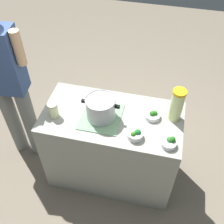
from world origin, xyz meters
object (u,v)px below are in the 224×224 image
object	(u,v)px
broccoli_bowl_back	(135,134)
cooking_pot	(101,108)
person_cook	(8,85)
mason_jar	(53,110)
broccoli_bowl_front	(153,115)
lemonade_pitcher	(177,105)
broccoli_bowl_center	(169,142)

from	to	relation	value
broccoli_bowl_back	cooking_pot	bearing A→B (deg)	-25.21
cooking_pot	person_cook	xyz separation A→B (m)	(0.89, -0.12, -0.03)
mason_jar	broccoli_bowl_front	world-z (taller)	mason_jar
mason_jar	broccoli_bowl_back	world-z (taller)	mason_jar
cooking_pot	broccoli_bowl_back	size ratio (longest dim) A/B	2.53
mason_jar	person_cook	world-z (taller)	person_cook
broccoli_bowl_back	broccoli_bowl_front	bearing A→B (deg)	-113.42
cooking_pot	lemonade_pitcher	distance (m)	0.61
broccoli_bowl_front	person_cook	world-z (taller)	person_cook
cooking_pot	mason_jar	world-z (taller)	cooking_pot
lemonade_pitcher	broccoli_bowl_center	size ratio (longest dim) A/B	2.52
broccoli_bowl_front	broccoli_bowl_center	world-z (taller)	broccoli_bowl_center
cooking_pot	person_cook	distance (m)	0.90
broccoli_bowl_center	broccoli_bowl_back	bearing A→B (deg)	-3.01
mason_jar	lemonade_pitcher	bearing A→B (deg)	-168.30
cooking_pot	broccoli_bowl_front	distance (m)	0.44
lemonade_pitcher	broccoli_bowl_center	bearing A→B (deg)	87.12
broccoli_bowl_front	person_cook	distance (m)	1.31
mason_jar	cooking_pot	bearing A→B (deg)	-169.35
mason_jar	person_cook	size ratio (longest dim) A/B	0.08
broccoli_bowl_center	cooking_pot	bearing A→B (deg)	-15.61
cooking_pot	broccoli_bowl_front	xyz separation A→B (m)	(-0.42, -0.09, -0.08)
broccoli_bowl_center	person_cook	bearing A→B (deg)	-10.94
lemonade_pitcher	broccoli_bowl_center	world-z (taller)	lemonade_pitcher
mason_jar	broccoli_bowl_center	xyz separation A→B (m)	(-0.96, 0.09, -0.04)
lemonade_pitcher	person_cook	xyz separation A→B (m)	(1.48, 0.01, -0.07)
cooking_pot	broccoli_bowl_center	xyz separation A→B (m)	(-0.58, 0.16, -0.08)
broccoli_bowl_front	broccoli_bowl_back	xyz separation A→B (m)	(0.10, 0.24, 0.01)
broccoli_bowl_center	person_cook	size ratio (longest dim) A/B	0.07
lemonade_pitcher	mason_jar	size ratio (longest dim) A/B	2.19
broccoli_bowl_front	person_cook	xyz separation A→B (m)	(1.31, -0.03, 0.05)
broccoli_bowl_back	broccoli_bowl_center	bearing A→B (deg)	176.99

